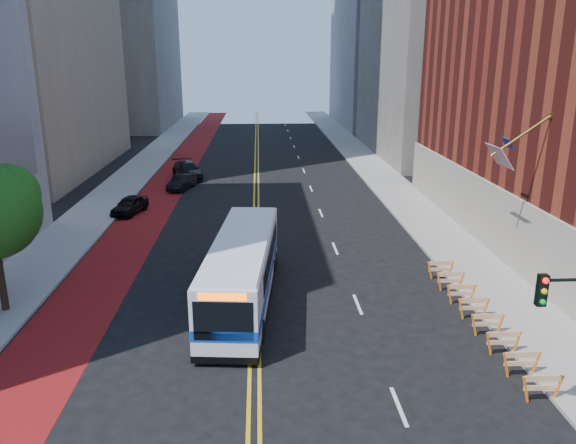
# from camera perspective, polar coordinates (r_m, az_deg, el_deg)

# --- Properties ---
(ground) EXTENTS (160.00, 160.00, 0.00)m
(ground) POSITION_cam_1_polar(r_m,az_deg,el_deg) (21.10, -3.42, -15.49)
(ground) COLOR black
(ground) RESTS_ON ground
(sidewalk_left) EXTENTS (4.00, 140.00, 0.15)m
(sidewalk_left) POSITION_cam_1_polar(r_m,az_deg,el_deg) (50.68, -16.95, 3.12)
(sidewalk_left) COLOR gray
(sidewalk_left) RESTS_ON ground
(sidewalk_right) EXTENTS (4.00, 140.00, 0.15)m
(sidewalk_right) POSITION_cam_1_polar(r_m,az_deg,el_deg) (50.54, 10.53, 3.53)
(sidewalk_right) COLOR gray
(sidewalk_right) RESTS_ON ground
(bus_lane_paint) EXTENTS (3.60, 140.00, 0.01)m
(bus_lane_paint) POSITION_cam_1_polar(r_m,az_deg,el_deg) (49.89, -12.59, 3.16)
(bus_lane_paint) COLOR #650F0E
(bus_lane_paint) RESTS_ON ground
(center_line_inner) EXTENTS (0.14, 140.00, 0.01)m
(center_line_inner) POSITION_cam_1_polar(r_m,az_deg,el_deg) (49.19, -3.44, 3.34)
(center_line_inner) COLOR gold
(center_line_inner) RESTS_ON ground
(center_line_outer) EXTENTS (0.14, 140.00, 0.01)m
(center_line_outer) POSITION_cam_1_polar(r_m,az_deg,el_deg) (49.18, -3.02, 3.34)
(center_line_outer) COLOR gold
(center_line_outer) RESTS_ON ground
(lane_dashes) EXTENTS (0.14, 98.20, 0.01)m
(lane_dashes) POSITION_cam_1_polar(r_m,az_deg,el_deg) (57.18, 1.62, 5.22)
(lane_dashes) COLOR silver
(lane_dashes) RESTS_ON ground
(construction_barriers) EXTENTS (1.42, 10.91, 1.00)m
(construction_barriers) POSITION_cam_1_polar(r_m,az_deg,el_deg) (25.52, 18.96, -8.74)
(construction_barriers) COLOR orange
(construction_barriers) RESTS_ON ground
(traffic_signal) EXTENTS (2.21, 0.34, 5.07)m
(traffic_signal) POSITION_cam_1_polar(r_m,az_deg,el_deg) (18.59, 27.11, -9.05)
(traffic_signal) COLOR black
(traffic_signal) RESTS_ON sidewalk_right
(transit_bus) EXTENTS (3.62, 11.83, 3.20)m
(transit_bus) POSITION_cam_1_polar(r_m,az_deg,el_deg) (26.25, -4.62, -4.78)
(transit_bus) COLOR silver
(transit_bus) RESTS_ON ground
(car_a) EXTENTS (2.48, 4.09, 1.30)m
(car_a) POSITION_cam_1_polar(r_m,az_deg,el_deg) (42.93, -15.78, 1.67)
(car_a) COLOR black
(car_a) RESTS_ON ground
(car_b) EXTENTS (2.30, 4.10, 1.28)m
(car_b) POSITION_cam_1_polar(r_m,az_deg,el_deg) (49.85, -10.76, 4.00)
(car_b) COLOR black
(car_b) RESTS_ON ground
(car_c) EXTENTS (3.75, 5.79, 1.56)m
(car_c) POSITION_cam_1_polar(r_m,az_deg,el_deg) (54.26, -10.21, 5.19)
(car_c) COLOR black
(car_c) RESTS_ON ground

